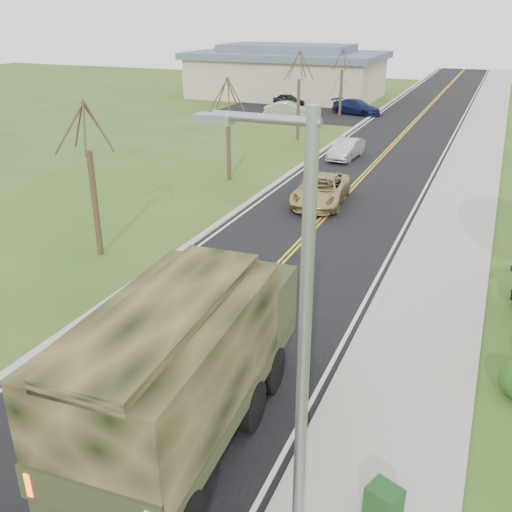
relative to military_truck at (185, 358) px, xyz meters
The scene contains 18 objects.
ground 3.32m from the military_truck, 130.49° to the right, with size 160.00×160.00×0.00m, color #34501A.
road 38.21m from the military_truck, 92.42° to the left, with size 8.00×120.00×0.01m, color black.
curb_right 38.25m from the military_truck, 86.19° to the left, with size 0.30×120.00×0.12m, color #9E998E.
sidewalk_right 38.41m from the military_truck, 83.58° to the left, with size 3.20×120.00×0.10m, color #9E998E.
curb_left 38.60m from the military_truck, 98.60° to the left, with size 0.30×120.00×0.10m, color #9E998E.
street_light 4.64m from the military_truck, 36.02° to the right, with size 1.65×0.22×8.00m.
bare_tree_a 11.84m from the military_truck, 136.73° to the left, with size 1.93×2.26×6.08m.
bare_tree_b 21.88m from the military_truck, 113.19° to the left, with size 1.83×2.14×5.73m.
bare_tree_c 33.25m from the military_truck, 105.02° to the left, with size 2.04×2.39×6.42m.
bare_tree_d 44.95m from the military_truck, 101.05° to the left, with size 1.88×2.20×5.91m.
commercial_building 56.88m from the military_truck, 108.02° to the left, with size 25.50×21.50×5.65m.
military_truck is the anchor object (origin of this frame).
suv_champagne 18.12m from the military_truck, 97.68° to the left, with size 2.37×5.13×1.43m, color tan.
sedan_silver 27.98m from the military_truck, 97.58° to the left, with size 1.39×3.98×1.31m, color #B8B8BD.
utility_box_near 4.86m from the military_truck, ahead, with size 0.60×0.50×0.80m, color #174219.
lot_car_dark 50.33m from the military_truck, 107.48° to the left, with size 1.42×3.52×1.20m, color black.
lot_car_silver 42.52m from the military_truck, 106.93° to the left, with size 1.57×4.51×1.48m, color #B1B0B5.
lot_car_navy 45.92m from the military_truck, 99.17° to the left, with size 1.93×4.75×1.38m, color #10173D.
Camera 1 is at (7.03, -6.99, 9.00)m, focal length 40.00 mm.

